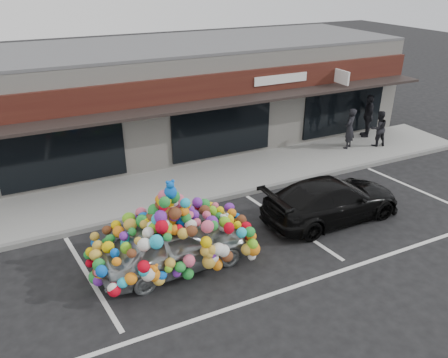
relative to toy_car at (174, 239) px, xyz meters
name	(u,v)px	position (x,y,z in m)	size (l,w,h in m)	color
ground	(208,251)	(1.06, 0.23, -0.83)	(90.00, 90.00, 0.00)	black
shop_building	(126,100)	(1.06, 8.67, 1.34)	(24.00, 7.20, 4.31)	beige
sidewalk	(163,189)	(1.06, 4.23, -0.75)	(26.00, 3.00, 0.15)	gray
kerb	(178,208)	(1.06, 2.73, -0.75)	(26.00, 0.18, 0.16)	slate
parking_stripe_left	(90,278)	(-2.14, 0.43, -0.82)	(0.12, 4.40, 0.01)	silver
parking_stripe_mid	(289,224)	(3.86, 0.43, -0.82)	(0.12, 4.40, 0.01)	silver
parking_stripe_right	(418,190)	(9.26, 0.43, -0.82)	(0.12, 4.40, 0.01)	silver
lane_line	(317,279)	(3.06, -2.07, -0.82)	(14.00, 0.12, 0.01)	silver
toy_car	(174,239)	(0.00, 0.00, 0.00)	(2.86, 4.26, 2.44)	#A0A7AA
black_sedan	(332,200)	(5.22, 0.22, -0.17)	(4.54, 1.84, 1.32)	black
pedestrian_a	(350,129)	(9.39, 4.43, 0.19)	(0.63, 0.41, 1.73)	black
pedestrian_b	(379,129)	(10.70, 4.11, 0.09)	(0.75, 0.58, 1.54)	black
pedestrian_c	(368,116)	(11.10, 5.23, 0.28)	(0.47, 1.12, 1.91)	black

